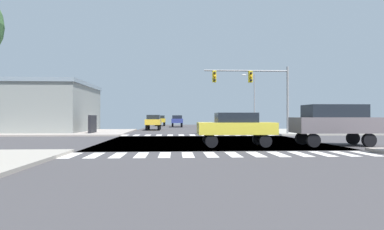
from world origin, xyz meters
The scene contains 13 objects.
ground centered at (0.00, 0.00, -0.03)m, with size 90.00×90.00×0.05m.
sidewalk_corner_ne centered at (13.00, 12.00, 0.07)m, with size 12.00×12.00×0.14m.
sidewalk_corner_nw centered at (-13.00, 12.00, 0.07)m, with size 12.00×12.00×0.14m.
crosswalk_near centered at (-0.25, -7.30, 0.00)m, with size 13.50×2.00×0.01m.
crosswalk_far centered at (-0.25, 7.30, 0.00)m, with size 13.50×2.00×0.01m.
traffic_signal_mast centered at (4.82, 6.91, 4.62)m, with size 7.69×0.55×6.19m.
street_lamp centered at (7.81, 19.67, 4.41)m, with size 1.78×0.32×7.29m.
bank_building centered at (-18.60, 13.34, 2.63)m, with size 15.79×10.80×5.26m.
suv_nearside_1 centered at (6.76, -3.50, 1.39)m, with size 4.60×1.96×2.34m.
sedan_crossing_2 centered at (1.11, -3.50, 1.12)m, with size 4.30×1.80×1.88m.
sedan_leading_4 centered at (-5.00, 18.32, 1.12)m, with size 1.80×4.30×1.88m.
sedan_trailing_5 centered at (-2.00, 29.69, 1.12)m, with size 1.80×4.30×1.88m.
sedan_inner_7 centered at (-5.00, 35.99, 1.12)m, with size 1.80×4.30×1.88m.
Camera 1 is at (-2.30, -20.96, 1.66)m, focal length 29.41 mm.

